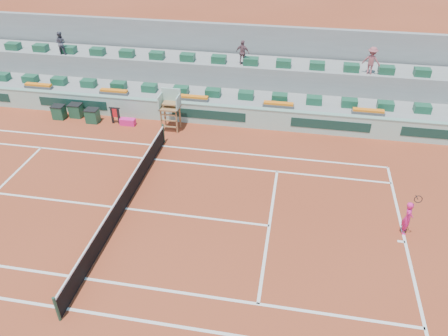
{
  "coord_description": "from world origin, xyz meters",
  "views": [
    {
      "loc": [
        7.01,
        -14.03,
        12.28
      ],
      "look_at": [
        4.0,
        2.5,
        1.0
      ],
      "focal_mm": 35.0,
      "sensor_mm": 36.0,
      "label": 1
    }
  ],
  "objects": [
    {
      "name": "seat_row_lower",
      "position": [
        0.0,
        9.8,
        1.42
      ],
      "size": [
        32.9,
        0.6,
        0.44
      ],
      "color": "#1B5337",
      "rests_on": "seating_tier_lower"
    },
    {
      "name": "advertising_hoarding",
      "position": [
        0.02,
        8.5,
        0.63
      ],
      "size": [
        36.0,
        0.34,
        1.26
      ],
      "color": "#A3CEBC",
      "rests_on": "ground"
    },
    {
      "name": "umpire_chair",
      "position": [
        0.0,
        7.5,
        1.54
      ],
      "size": [
        1.1,
        0.9,
        2.4
      ],
      "color": "brown",
      "rests_on": "ground"
    },
    {
      "name": "stadium_back_wall",
      "position": [
        0.0,
        13.9,
        2.2
      ],
      "size": [
        36.0,
        0.4,
        4.4
      ],
      "primitive_type": "cube",
      "color": "gray",
      "rests_on": "ground"
    },
    {
      "name": "spectator_mid",
      "position": [
        3.48,
        11.65,
        3.35
      ],
      "size": [
        0.94,
        0.59,
        1.5
      ],
      "primitive_type": "imported",
      "rotation": [
        0.0,
        0.0,
        2.87
      ],
      "color": "#7B525B",
      "rests_on": "seating_tier_upper"
    },
    {
      "name": "seat_row_upper",
      "position": [
        0.0,
        11.7,
        2.82
      ],
      "size": [
        32.9,
        0.6,
        0.44
      ],
      "color": "#1B5337",
      "rests_on": "seating_tier_upper"
    },
    {
      "name": "court_lines",
      "position": [
        0.0,
        0.0,
        0.01
      ],
      "size": [
        23.89,
        11.09,
        0.01
      ],
      "color": "white",
      "rests_on": "ground"
    },
    {
      "name": "spectator_right",
      "position": [
        11.03,
        11.5,
        3.4
      ],
      "size": [
        1.16,
        0.88,
        1.59
      ],
      "primitive_type": "imported",
      "rotation": [
        0.0,
        0.0,
        2.83
      ],
      "color": "#9F4F55",
      "rests_on": "seating_tier_upper"
    },
    {
      "name": "player_bag",
      "position": [
        -2.69,
        7.47,
        0.2
      ],
      "size": [
        0.9,
        0.4,
        0.4
      ],
      "primitive_type": "cube",
      "color": "#F72085",
      "rests_on": "ground"
    },
    {
      "name": "spectator_left",
      "position": [
        -8.34,
        11.45,
        3.33
      ],
      "size": [
        0.72,
        0.57,
        1.45
      ],
      "primitive_type": "imported",
      "rotation": [
        0.0,
        0.0,
        3.11
      ],
      "color": "#4F4E5B",
      "rests_on": "seating_tier_upper"
    },
    {
      "name": "tennis_net",
      "position": [
        0.0,
        0.0,
        0.53
      ],
      "size": [
        0.1,
        11.97,
        1.1
      ],
      "color": "black",
      "rests_on": "ground"
    },
    {
      "name": "flower_planters",
      "position": [
        -1.5,
        9.0,
        1.33
      ],
      "size": [
        26.8,
        0.36,
        0.28
      ],
      "color": "#525252",
      "rests_on": "seating_tier_lower"
    },
    {
      "name": "drink_cooler_c",
      "position": [
        -7.06,
        7.54,
        0.42
      ],
      "size": [
        0.73,
        0.63,
        0.84
      ],
      "color": "#184830",
      "rests_on": "ground"
    },
    {
      "name": "towel_rack",
      "position": [
        -3.44,
        7.53,
        0.6
      ],
      "size": [
        0.67,
        0.11,
        1.03
      ],
      "color": "black",
      "rests_on": "ground"
    },
    {
      "name": "drink_cooler_b",
      "position": [
        -6.13,
        7.92,
        0.42
      ],
      "size": [
        0.75,
        0.65,
        0.84
      ],
      "color": "#184830",
      "rests_on": "ground"
    },
    {
      "name": "drink_cooler_a",
      "position": [
        -4.86,
        7.44,
        0.42
      ],
      "size": [
        0.76,
        0.65,
        0.84
      ],
      "color": "#184830",
      "rests_on": "ground"
    },
    {
      "name": "ground",
      "position": [
        0.0,
        0.0,
        0.0
      ],
      "size": [
        90.0,
        90.0,
        0.0
      ],
      "primitive_type": "plane",
      "color": "maroon",
      "rests_on": "ground"
    },
    {
      "name": "seating_tier_lower",
      "position": [
        0.0,
        10.7,
        0.6
      ],
      "size": [
        36.0,
        4.0,
        1.2
      ],
      "primitive_type": "cube",
      "color": "gray",
      "rests_on": "ground"
    },
    {
      "name": "tennis_player",
      "position": [
        11.91,
        0.61,
        0.78
      ],
      "size": [
        0.43,
        0.86,
        2.28
      ],
      "color": "#F72085",
      "rests_on": "ground"
    },
    {
      "name": "seating_tier_upper",
      "position": [
        0.0,
        12.3,
        1.3
      ],
      "size": [
        36.0,
        2.4,
        2.6
      ],
      "primitive_type": "cube",
      "color": "gray",
      "rests_on": "ground"
    }
  ]
}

